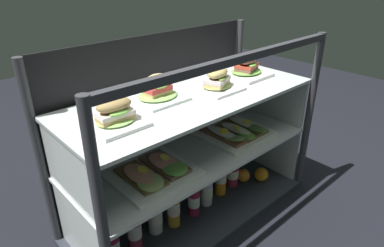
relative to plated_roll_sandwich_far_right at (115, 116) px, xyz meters
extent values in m
cube|color=black|center=(0.41, 0.04, -0.69)|extent=(6.00, 6.00, 0.02)
cube|color=#2D313A|center=(0.41, 0.04, -0.67)|extent=(1.26, 0.54, 0.03)
cylinder|color=#333338|center=(-0.20, -0.21, -0.25)|extent=(0.04, 0.04, 0.88)
cylinder|color=#333338|center=(1.02, -0.21, -0.25)|extent=(0.04, 0.04, 0.88)
cylinder|color=#333338|center=(-0.20, 0.29, -0.25)|extent=(0.04, 0.04, 0.88)
cylinder|color=#333338|center=(1.02, 0.29, -0.25)|extent=(0.04, 0.04, 0.88)
cube|color=#333338|center=(0.41, -0.21, 0.17)|extent=(1.22, 0.03, 0.03)
cube|color=black|center=(0.41, 0.30, -0.23)|extent=(1.18, 0.01, 0.84)
cube|color=silver|center=(-0.18, 0.04, -0.49)|extent=(0.01, 0.46, 0.32)
cube|color=silver|center=(0.99, 0.04, -0.49)|extent=(0.01, 0.46, 0.32)
cube|color=silver|center=(0.41, 0.04, -0.32)|extent=(1.20, 0.48, 0.01)
cube|color=silver|center=(-0.18, 0.04, -0.18)|extent=(0.01, 0.46, 0.26)
cube|color=silver|center=(0.99, 0.04, -0.18)|extent=(0.01, 0.46, 0.26)
cube|color=silver|center=(0.41, 0.04, -0.05)|extent=(1.20, 0.48, 0.01)
cube|color=white|center=(0.00, 0.00, -0.03)|extent=(0.19, 0.19, 0.01)
ellipsoid|color=#98D265|center=(0.00, 0.00, -0.02)|extent=(0.15, 0.12, 0.01)
cube|color=tan|center=(0.00, 0.00, -0.01)|extent=(0.13, 0.08, 0.02)
cube|color=silver|center=(0.00, 0.00, 0.01)|extent=(0.13, 0.08, 0.02)
ellipsoid|color=#7AC54A|center=(0.00, -0.03, 0.02)|extent=(0.08, 0.03, 0.02)
ellipsoid|color=#A2834E|center=(0.00, 0.00, 0.04)|extent=(0.14, 0.08, 0.05)
cube|color=white|center=(0.27, 0.10, -0.03)|extent=(0.21, 0.21, 0.01)
ellipsoid|color=#8CC861|center=(0.27, 0.10, -0.02)|extent=(0.18, 0.15, 0.01)
cube|color=#E4BF76|center=(0.27, 0.10, -0.01)|extent=(0.11, 0.07, 0.02)
cube|color=#D23D3B|center=(0.27, 0.10, 0.01)|extent=(0.12, 0.08, 0.02)
ellipsoid|color=#98C24A|center=(0.27, 0.07, 0.03)|extent=(0.07, 0.03, 0.01)
ellipsoid|color=tan|center=(0.27, 0.10, 0.05)|extent=(0.12, 0.08, 0.05)
cube|color=white|center=(0.54, 0.01, -0.03)|extent=(0.19, 0.19, 0.01)
ellipsoid|color=#A2C269|center=(0.54, 0.01, -0.02)|extent=(0.14, 0.12, 0.01)
cube|color=#E2CA75|center=(0.54, 0.01, -0.01)|extent=(0.15, 0.12, 0.02)
cube|color=silver|center=(0.54, 0.01, 0.01)|extent=(0.15, 0.13, 0.02)
ellipsoid|color=olive|center=(0.54, -0.02, 0.02)|extent=(0.08, 0.06, 0.02)
ellipsoid|color=tan|center=(0.54, 0.01, 0.04)|extent=(0.15, 0.13, 0.05)
cube|color=white|center=(0.80, 0.05, -0.03)|extent=(0.21, 0.21, 0.02)
ellipsoid|color=#73B448|center=(0.80, 0.05, -0.01)|extent=(0.17, 0.14, 0.02)
cube|color=#94624D|center=(0.80, 0.05, 0.00)|extent=(0.14, 0.12, 0.02)
cube|color=#BA402E|center=(0.80, 0.05, 0.02)|extent=(0.14, 0.12, 0.01)
ellipsoid|color=#6BB13D|center=(0.80, 0.01, 0.03)|extent=(0.08, 0.05, 0.01)
ellipsoid|color=brown|center=(0.80, 0.05, 0.05)|extent=(0.14, 0.12, 0.05)
cube|color=white|center=(0.14, 0.00, -0.31)|extent=(0.34, 0.33, 0.01)
cube|color=brown|center=(0.08, -0.01, -0.30)|extent=(0.12, 0.24, 0.01)
ellipsoid|color=#A5BD6A|center=(0.08, -0.08, -0.29)|extent=(0.13, 0.14, 0.03)
ellipsoid|color=#F3A17F|center=(0.08, -0.01, -0.28)|extent=(0.10, 0.19, 0.02)
cylinder|color=yellow|center=(0.10, 0.00, -0.27)|extent=(0.06, 0.06, 0.01)
cube|color=brown|center=(0.21, 0.00, -0.29)|extent=(0.12, 0.23, 0.01)
ellipsoid|color=#6CB349|center=(0.21, -0.07, -0.28)|extent=(0.11, 0.12, 0.02)
ellipsoid|color=#F39689|center=(0.21, 0.00, -0.28)|extent=(0.10, 0.18, 0.01)
cylinder|color=yellow|center=(0.22, 0.01, -0.27)|extent=(0.07, 0.07, 0.02)
cube|color=white|center=(0.67, 0.01, -0.31)|extent=(0.34, 0.33, 0.02)
cube|color=brown|center=(0.59, 0.01, -0.29)|extent=(0.08, 0.26, 0.02)
ellipsoid|color=#8AB05D|center=(0.59, -0.07, -0.28)|extent=(0.08, 0.13, 0.05)
ellipsoid|color=silver|center=(0.59, 0.01, -0.28)|extent=(0.07, 0.21, 0.02)
cylinder|color=yellow|center=(0.59, 0.00, -0.27)|extent=(0.06, 0.06, 0.02)
cube|color=brown|center=(0.67, -0.01, -0.29)|extent=(0.08, 0.23, 0.02)
ellipsoid|color=#699E39|center=(0.67, -0.08, -0.28)|extent=(0.09, 0.13, 0.03)
ellipsoid|color=silver|center=(0.67, -0.01, -0.27)|extent=(0.07, 0.18, 0.02)
cylinder|color=yellow|center=(0.66, -0.03, -0.26)|extent=(0.07, 0.07, 0.03)
cube|color=brown|center=(0.76, 0.01, -0.29)|extent=(0.08, 0.26, 0.01)
ellipsoid|color=#5C813E|center=(0.76, -0.07, -0.28)|extent=(0.07, 0.13, 0.02)
ellipsoid|color=white|center=(0.76, 0.01, -0.28)|extent=(0.07, 0.21, 0.01)
cylinder|color=yellow|center=(0.76, -0.01, -0.27)|extent=(0.05, 0.05, 0.02)
cylinder|color=#A21D43|center=(-0.07, 0.01, -0.58)|extent=(0.06, 0.06, 0.15)
cylinder|color=white|center=(-0.07, 0.01, -0.57)|extent=(0.06, 0.06, 0.05)
cylinder|color=maroon|center=(-0.07, 0.01, -0.48)|extent=(0.03, 0.03, 0.04)
cylinder|color=teal|center=(-0.07, 0.01, -0.45)|extent=(0.03, 0.03, 0.01)
cylinder|color=#952A44|center=(0.03, 0.00, -0.56)|extent=(0.06, 0.06, 0.18)
cylinder|color=silver|center=(0.03, 0.00, -0.55)|extent=(0.06, 0.06, 0.07)
cylinder|color=#942845|center=(0.03, 0.00, -0.45)|extent=(0.03, 0.03, 0.04)
cylinder|color=black|center=(0.03, 0.00, -0.42)|extent=(0.04, 0.04, 0.02)
cylinder|color=white|center=(0.16, 0.02, -0.57)|extent=(0.07, 0.07, 0.16)
cylinder|color=white|center=(0.16, 0.02, -0.57)|extent=(0.07, 0.07, 0.06)
cylinder|color=white|center=(0.16, 0.02, -0.47)|extent=(0.03, 0.03, 0.05)
cylinder|color=gold|center=(0.16, 0.02, -0.44)|extent=(0.04, 0.04, 0.02)
cylinder|color=gold|center=(0.25, -0.01, -0.55)|extent=(0.06, 0.06, 0.20)
cylinder|color=silver|center=(0.25, -0.01, -0.55)|extent=(0.06, 0.06, 0.07)
cylinder|color=gold|center=(0.25, -0.01, -0.43)|extent=(0.03, 0.03, 0.04)
cylinder|color=white|center=(0.25, -0.01, -0.41)|extent=(0.04, 0.04, 0.01)
cylinder|color=maroon|center=(0.37, -0.02, -0.57)|extent=(0.06, 0.06, 0.16)
cylinder|color=white|center=(0.37, -0.02, -0.57)|extent=(0.06, 0.06, 0.06)
cylinder|color=#972D48|center=(0.37, -0.02, -0.48)|extent=(0.03, 0.03, 0.04)
cylinder|color=white|center=(0.37, -0.02, -0.45)|extent=(0.04, 0.04, 0.01)
cylinder|color=white|center=(0.47, 0.00, -0.56)|extent=(0.06, 0.06, 0.18)
cylinder|color=silver|center=(0.47, 0.00, -0.58)|extent=(0.07, 0.07, 0.07)
cylinder|color=white|center=(0.47, 0.00, -0.45)|extent=(0.03, 0.03, 0.04)
cylinder|color=black|center=(0.47, 0.00, -0.42)|extent=(0.04, 0.04, 0.02)
cylinder|color=orange|center=(0.59, 0.01, -0.56)|extent=(0.06, 0.06, 0.19)
cylinder|color=white|center=(0.59, 0.01, -0.55)|extent=(0.06, 0.06, 0.06)
cylinder|color=orange|center=(0.59, 0.01, -0.44)|extent=(0.03, 0.03, 0.04)
cylinder|color=black|center=(0.59, 0.01, -0.41)|extent=(0.03, 0.03, 0.01)
cylinder|color=#9E2A41|center=(0.70, 0.02, -0.56)|extent=(0.07, 0.07, 0.17)
cylinder|color=#EFE6CE|center=(0.70, 0.02, -0.58)|extent=(0.07, 0.07, 0.05)
cylinder|color=maroon|center=(0.70, 0.02, -0.46)|extent=(0.04, 0.04, 0.03)
cylinder|color=black|center=(0.70, 0.02, -0.44)|extent=(0.04, 0.04, 0.02)
sphere|color=orange|center=(0.77, 0.00, -0.61)|extent=(0.07, 0.07, 0.07)
sphere|color=orange|center=(0.82, 0.11, -0.61)|extent=(0.08, 0.08, 0.08)
sphere|color=orange|center=(0.85, -0.07, -0.61)|extent=(0.08, 0.08, 0.08)
camera|label=1|loc=(-0.54, -1.00, 0.50)|focal=31.66mm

